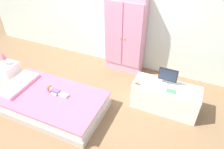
% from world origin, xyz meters
% --- Properties ---
extents(ground_plane, '(10.00, 10.00, 0.02)m').
position_xyz_m(ground_plane, '(0.00, 0.00, -0.01)').
color(ground_plane, brown).
extents(bed, '(1.67, 0.94, 0.27)m').
position_xyz_m(bed, '(-0.45, -0.15, 0.13)').
color(bed, beige).
rests_on(bed, ground_plane).
extents(pillow, '(0.32, 0.67, 0.06)m').
position_xyz_m(pillow, '(-1.09, -0.15, 0.30)').
color(pillow, silver).
rests_on(pillow, bed).
extents(doll, '(0.39, 0.14, 0.10)m').
position_xyz_m(doll, '(-0.45, -0.05, 0.31)').
color(doll, '#6B4CB2').
rests_on(doll, bed).
extents(nightstand, '(0.32, 0.32, 0.43)m').
position_xyz_m(nightstand, '(-1.55, 0.08, 0.21)').
color(nightstand, white).
rests_on(nightstand, ground_plane).
extents(table_lamp, '(0.11, 0.11, 0.24)m').
position_xyz_m(table_lamp, '(-1.55, 0.08, 0.59)').
color(table_lamp, '#B7B2AD').
rests_on(table_lamp, nightstand).
extents(wardrobe, '(0.72, 0.31, 1.49)m').
position_xyz_m(wardrobe, '(0.19, 1.39, 0.75)').
color(wardrobe, '#E599BC').
rests_on(wardrobe, ground_plane).
extents(tv_stand, '(1.01, 0.40, 0.45)m').
position_xyz_m(tv_stand, '(1.19, 0.58, 0.22)').
color(tv_stand, silver).
rests_on(tv_stand, ground_plane).
extents(tv_monitor, '(0.28, 0.10, 0.27)m').
position_xyz_m(tv_monitor, '(1.16, 0.65, 0.60)').
color(tv_monitor, '#99999E').
rests_on(tv_monitor, tv_stand).
extents(rocking_horse_toy, '(0.08, 0.04, 0.10)m').
position_xyz_m(rocking_horse_toy, '(0.76, 0.45, 0.49)').
color(rocking_horse_toy, '#8E6642').
rests_on(rocking_horse_toy, tv_stand).
extents(book_green, '(0.14, 0.08, 0.01)m').
position_xyz_m(book_green, '(1.26, 0.49, 0.45)').
color(book_green, '#429E51').
rests_on(book_green, tv_stand).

